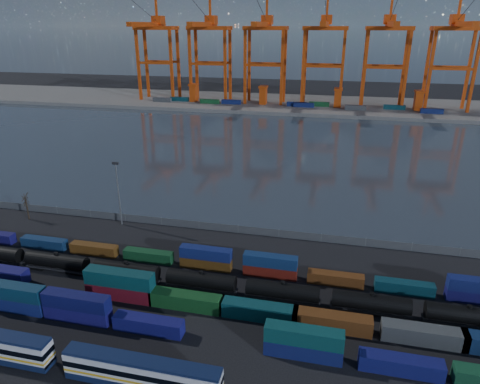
# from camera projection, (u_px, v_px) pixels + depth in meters

# --- Properties ---
(ground) EXTENTS (700.00, 700.00, 0.00)m
(ground) POSITION_uv_depth(u_px,v_px,m) (203.00, 300.00, 79.02)
(ground) COLOR black
(ground) RESTS_ON ground
(harbor_water) EXTENTS (700.00, 700.00, 0.00)m
(harbor_water) POSITION_uv_depth(u_px,v_px,m) (282.00, 150.00, 174.30)
(harbor_water) COLOR #2C353F
(harbor_water) RESTS_ON ground
(far_quay) EXTENTS (700.00, 70.00, 2.00)m
(far_quay) POSITION_uv_depth(u_px,v_px,m) (305.00, 104.00, 269.22)
(far_quay) COLOR #514F4C
(far_quay) RESTS_ON ground
(container_row_south) EXTENTS (138.80, 2.42, 5.16)m
(container_row_south) POSITION_uv_depth(u_px,v_px,m) (115.00, 316.00, 71.42)
(container_row_south) COLOR #383B3D
(container_row_south) RESTS_ON ground
(container_row_mid) EXTENTS (142.61, 2.66, 5.66)m
(container_row_mid) POSITION_uv_depth(u_px,v_px,m) (235.00, 306.00, 74.37)
(container_row_mid) COLOR #404245
(container_row_mid) RESTS_ON ground
(container_row_north) EXTENTS (140.83, 2.20, 4.70)m
(container_row_north) POSITION_uv_depth(u_px,v_px,m) (277.00, 269.00, 85.62)
(container_row_north) COLOR #151157
(container_row_north) RESTS_ON ground
(tanker_string) EXTENTS (137.81, 2.97, 4.24)m
(tanker_string) POSITION_uv_depth(u_px,v_px,m) (283.00, 291.00, 77.76)
(tanker_string) COLOR black
(tanker_string) RESTS_ON ground
(waterfront_fence) EXTENTS (160.12, 0.12, 2.20)m
(waterfront_fence) POSITION_uv_depth(u_px,v_px,m) (238.00, 229.00, 104.07)
(waterfront_fence) COLOR #595B5E
(waterfront_fence) RESTS_ON ground
(bare_tree) EXTENTS (1.93, 1.97, 7.49)m
(bare_tree) POSITION_uv_depth(u_px,v_px,m) (27.00, 206.00, 110.59)
(bare_tree) COLOR black
(bare_tree) RESTS_ON ground
(yard_light_mast) EXTENTS (1.60, 0.40, 16.60)m
(yard_light_mast) POSITION_uv_depth(u_px,v_px,m) (118.00, 190.00, 105.60)
(yard_light_mast) COLOR slate
(yard_light_mast) RESTS_ON ground
(gantry_cranes) EXTENTS (200.57, 49.09, 66.48)m
(gantry_cranes) POSITION_uv_depth(u_px,v_px,m) (295.00, 38.00, 250.25)
(gantry_cranes) COLOR #C5400D
(gantry_cranes) RESTS_ON ground
(quay_containers) EXTENTS (172.58, 10.99, 2.60)m
(quay_containers) POSITION_uv_depth(u_px,v_px,m) (285.00, 104.00, 257.53)
(quay_containers) COLOR navy
(quay_containers) RESTS_ON far_quay
(straddle_carriers) EXTENTS (140.00, 7.00, 11.10)m
(straddle_carriers) POSITION_uv_depth(u_px,v_px,m) (300.00, 96.00, 258.20)
(straddle_carriers) COLOR #C5400D
(straddle_carriers) RESTS_ON far_quay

